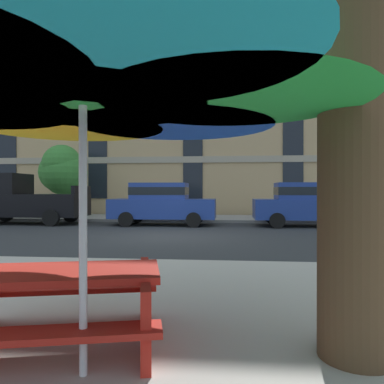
{
  "coord_description": "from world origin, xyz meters",
  "views": [
    {
      "loc": [
        1.97,
        -11.59,
        1.47
      ],
      "look_at": [
        0.52,
        3.2,
        1.4
      ],
      "focal_mm": 34.34,
      "sensor_mm": 36.0,
      "label": 1
    }
  ],
  "objects": [
    {
      "name": "apartment_building",
      "position": [
        0.0,
        14.99,
        8.0
      ],
      "size": [
        38.67,
        12.08,
        16.0
      ],
      "color": "tan",
      "rests_on": "ground"
    },
    {
      "name": "pickup_black",
      "position": [
        -7.05,
        3.7,
        1.03
      ],
      "size": [
        5.1,
        2.12,
        2.2
      ],
      "color": "black",
      "rests_on": "ground"
    },
    {
      "name": "sidewalk_far",
      "position": [
        0.0,
        6.8,
        0.06
      ],
      "size": [
        56.0,
        3.6,
        0.12
      ],
      "primitive_type": "cube",
      "color": "gray",
      "rests_on": "ground"
    },
    {
      "name": "street_tree_left",
      "position": [
        -6.67,
        6.84,
        2.5
      ],
      "size": [
        2.6,
        2.4,
        3.83
      ],
      "color": "#4C3823",
      "rests_on": "ground"
    },
    {
      "name": "patio_umbrella",
      "position": [
        0.92,
        -9.0,
        2.27
      ],
      "size": [
        4.09,
        3.8,
        2.52
      ],
      "color": "silver",
      "rests_on": "ground"
    },
    {
      "name": "picnic_table",
      "position": [
        0.46,
        -8.5,
        0.49
      ],
      "size": [
        2.1,
        1.9,
        0.77
      ],
      "color": "red",
      "rests_on": "ground"
    },
    {
      "name": "ground_plane",
      "position": [
        0.0,
        0.0,
        0.0
      ],
      "size": [
        120.0,
        120.0,
        0.0
      ],
      "primitive_type": "plane",
      "color": "#2D3033"
    },
    {
      "name": "sedan_blue",
      "position": [
        -0.8,
        3.7,
        0.95
      ],
      "size": [
        4.4,
        1.98,
        1.78
      ],
      "color": "navy",
      "rests_on": "ground"
    },
    {
      "name": "sedan_blue_midblock",
      "position": [
        5.18,
        3.7,
        0.95
      ],
      "size": [
        4.4,
        1.98,
        1.78
      ],
      "color": "navy",
      "rests_on": "ground"
    }
  ]
}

